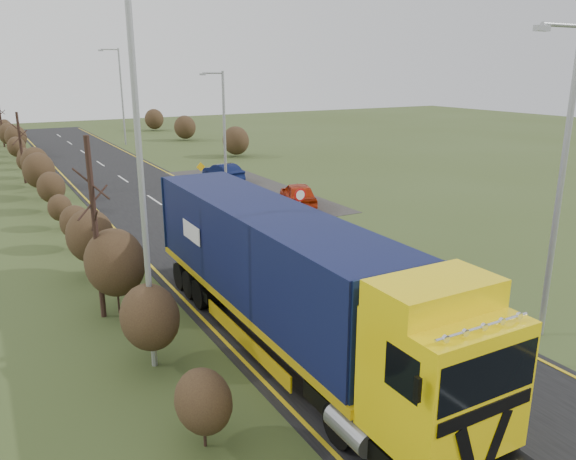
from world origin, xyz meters
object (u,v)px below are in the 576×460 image
(lorry, at_px, (286,275))
(car_blue_sedan, at_px, (223,172))
(car_red_hatchback, at_px, (298,195))
(streetlight_near, at_px, (560,174))
(speed_sign, at_px, (300,202))

(lorry, bearing_deg, car_blue_sedan, 71.42)
(car_red_hatchback, bearing_deg, streetlight_near, 104.01)
(lorry, height_order, car_red_hatchback, lorry)
(car_blue_sedan, xyz_separation_m, speed_sign, (-2.04, -14.46, 0.97))
(car_blue_sedan, distance_m, streetlight_near, 28.07)
(lorry, height_order, streetlight_near, streetlight_near)
(car_blue_sedan, relative_size, speed_sign, 1.71)
(speed_sign, bearing_deg, car_blue_sedan, 81.99)
(lorry, bearing_deg, speed_sign, 57.95)
(lorry, height_order, car_blue_sedan, lorry)
(speed_sign, bearing_deg, car_red_hatchback, 60.42)
(streetlight_near, xyz_separation_m, speed_sign, (-0.81, 13.22, -3.49))
(car_red_hatchback, xyz_separation_m, streetlight_near, (-1.99, -18.15, 4.37))
(car_blue_sedan, height_order, streetlight_near, streetlight_near)
(car_red_hatchback, xyz_separation_m, car_blue_sedan, (-0.76, 9.54, -0.09))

